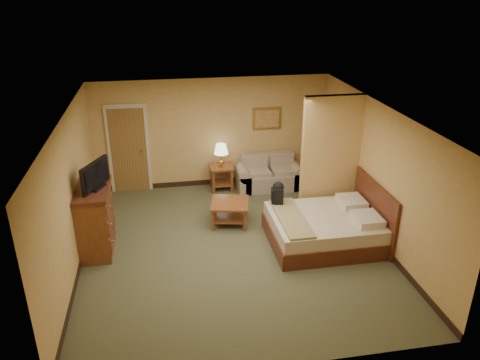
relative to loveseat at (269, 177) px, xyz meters
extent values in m
plane|color=#4F5134|center=(-1.30, -2.57, -0.26)|extent=(6.00, 6.00, 0.00)
plane|color=white|center=(-1.30, -2.57, 2.34)|extent=(6.00, 6.00, 0.00)
cube|color=tan|center=(-1.30, 0.43, 1.04)|extent=(5.50, 0.02, 2.60)
cube|color=tan|center=(-4.05, -2.57, 1.04)|extent=(0.02, 6.00, 2.60)
cube|color=tan|center=(1.45, -2.57, 1.04)|extent=(0.02, 6.00, 2.60)
cube|color=tan|center=(0.85, -1.64, 1.04)|extent=(1.20, 0.15, 2.60)
cube|color=beige|center=(-3.25, 0.40, 0.79)|extent=(0.94, 0.06, 2.10)
cube|color=brown|center=(-3.25, 0.39, 0.74)|extent=(0.80, 0.04, 2.00)
cylinder|color=#B98D44|center=(-2.95, 0.33, 0.74)|extent=(0.04, 0.12, 0.04)
cube|color=black|center=(-1.30, 0.42, -0.20)|extent=(5.50, 0.02, 0.12)
cube|color=tan|center=(0.00, -0.04, -0.06)|extent=(1.29, 0.69, 0.39)
cube|color=tan|center=(0.00, 0.26, 0.33)|extent=(1.29, 0.17, 0.41)
cube|color=tan|center=(-0.65, -0.04, -0.04)|extent=(0.28, 0.69, 0.43)
cube|color=tan|center=(0.65, -0.04, -0.04)|extent=(0.28, 0.69, 0.43)
cube|color=brown|center=(-1.15, 0.08, 0.31)|extent=(0.54, 0.54, 0.04)
cube|color=brown|center=(-1.15, 0.08, -0.10)|extent=(0.45, 0.45, 0.03)
cube|color=brown|center=(-1.37, -0.13, 0.02)|extent=(0.05, 0.05, 0.55)
cube|color=brown|center=(-0.93, -0.13, 0.02)|extent=(0.05, 0.05, 0.55)
cube|color=brown|center=(-1.37, 0.30, 0.02)|extent=(0.05, 0.05, 0.55)
cube|color=brown|center=(-0.93, 0.30, 0.02)|extent=(0.05, 0.05, 0.55)
cylinder|color=#B98D44|center=(-1.15, 0.08, 0.35)|extent=(0.16, 0.16, 0.04)
cylinder|color=#B98D44|center=(-1.15, 0.08, 0.56)|extent=(0.02, 0.02, 0.27)
cone|color=white|center=(-1.15, 0.08, 0.77)|extent=(0.33, 0.33, 0.23)
cube|color=brown|center=(-1.21, -1.61, 0.20)|extent=(0.89, 0.89, 0.04)
cube|color=brown|center=(-1.21, -1.61, -0.10)|extent=(0.76, 0.76, 0.03)
cube|color=brown|center=(-1.53, -1.93, -0.03)|extent=(0.05, 0.05, 0.45)
cube|color=brown|center=(-0.89, -1.29, -0.03)|extent=(0.05, 0.05, 0.45)
cube|color=#B78E3F|center=(0.00, 0.41, 1.34)|extent=(0.69, 0.03, 0.54)
cube|color=#AD6935|center=(0.00, 0.39, 1.34)|extent=(0.57, 0.02, 0.42)
cube|color=brown|center=(-3.78, -2.20, 0.34)|extent=(0.55, 1.09, 1.19)
cube|color=#4D1E11|center=(-3.78, -2.20, 0.96)|extent=(0.62, 1.17, 0.06)
cube|color=black|center=(-3.68, -2.20, 1.01)|extent=(0.33, 0.41, 0.03)
cube|color=black|center=(-3.68, -2.20, 1.25)|extent=(0.40, 0.75, 0.48)
cube|color=#4D1E11|center=(0.45, -2.67, -0.10)|extent=(2.08, 1.67, 0.31)
cube|color=beige|center=(0.45, -2.67, 0.18)|extent=(2.02, 1.61, 0.25)
cube|color=#4D1E11|center=(1.41, -2.67, 0.32)|extent=(0.06, 1.77, 1.15)
cube|color=silver|center=(1.10, -3.03, 0.37)|extent=(0.47, 0.57, 0.15)
cube|color=silver|center=(1.10, -2.30, 0.37)|extent=(0.47, 0.57, 0.15)
cube|color=#968752|center=(-0.23, -2.67, 0.33)|extent=(0.47, 1.56, 0.05)
cube|color=black|center=(-0.32, -2.03, 0.49)|extent=(0.22, 0.30, 0.37)
sphere|color=black|center=(-0.32, -2.03, 0.67)|extent=(0.22, 0.22, 0.22)
camera|label=1|loc=(-2.48, -10.03, 4.42)|focal=35.00mm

